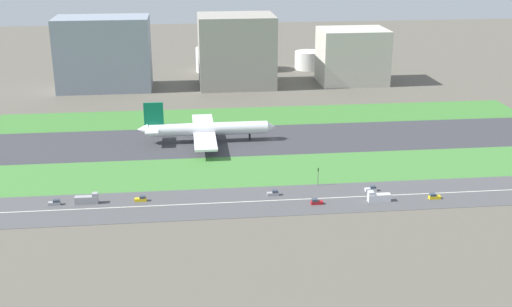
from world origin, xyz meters
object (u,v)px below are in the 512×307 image
at_px(car_4, 141,199).
at_px(traffic_light, 318,175).
at_px(car_3, 273,193).
at_px(truck_0, 87,199).
at_px(airliner, 205,129).
at_px(hangar_building, 236,51).
at_px(car_5, 55,203).
at_px(truck_1, 378,197).
at_px(fuel_tank_east, 308,60).
at_px(office_tower, 352,56).
at_px(fuel_tank_west, 212,59).
at_px(car_6, 434,197).
at_px(terminal_building, 104,53).
at_px(fuel_tank_centre, 263,61).
at_px(car_0, 371,189).
at_px(car_2, 316,202).

bearing_deg(car_4, traffic_light, 6.69).
bearing_deg(car_3, truck_0, -180.00).
xyz_separation_m(airliner, hangar_building, (24.68, 114.00, 16.08)).
bearing_deg(car_4, car_5, 180.00).
relative_size(truck_1, traffic_light, 1.17).
xyz_separation_m(hangar_building, fuel_tank_east, (55.14, 45.00, -16.03)).
distance_m(truck_1, office_tower, 196.46).
relative_size(airliner, car_3, 14.77).
bearing_deg(fuel_tank_west, hangar_building, -73.54).
bearing_deg(office_tower, car_6, -95.09).
relative_size(car_4, fuel_tank_east, 0.23).
bearing_deg(terminal_building, fuel_tank_centre, 23.28).
xyz_separation_m(car_5, fuel_tank_east, (137.11, 227.00, 5.37)).
bearing_deg(office_tower, truck_0, -128.60).
distance_m(airliner, car_0, 91.72).
relative_size(car_2, car_4, 1.00).
xyz_separation_m(truck_0, fuel_tank_west, (57.03, 227.00, 6.65)).
bearing_deg(car_3, fuel_tank_west, 93.02).
distance_m(truck_0, traffic_light, 88.09).
bearing_deg(car_4, terminal_building, 99.75).
bearing_deg(terminal_building, fuel_tank_east, 18.16).
bearing_deg(car_6, office_tower, -95.09).
bearing_deg(car_0, car_2, -156.97).
distance_m(airliner, fuel_tank_west, 159.42).
distance_m(hangar_building, office_tower, 75.14).
bearing_deg(truck_0, car_4, 0.00).
bearing_deg(car_3, car_6, -9.59).
relative_size(traffic_light, fuel_tank_east, 0.37).
relative_size(truck_1, car_5, 1.91).
height_order(truck_0, office_tower, office_tower).
xyz_separation_m(car_4, fuel_tank_west, (37.53, 227.00, 7.40)).
relative_size(airliner, fuel_tank_centre, 3.13).
bearing_deg(car_4, airliner, 68.97).
height_order(hangar_building, fuel_tank_centre, hangar_building).
height_order(car_6, fuel_tank_east, fuel_tank_east).
bearing_deg(fuel_tank_west, car_5, -106.83).
height_order(airliner, office_tower, office_tower).
xyz_separation_m(car_2, fuel_tank_east, (42.02, 237.00, 5.37)).
bearing_deg(truck_1, fuel_tank_west, -78.15).
height_order(car_0, car_4, same).
bearing_deg(traffic_light, hangar_building, 95.70).
bearing_deg(fuel_tank_centre, hangar_building, -116.58).
distance_m(truck_0, car_5, 11.67).
relative_size(car_2, traffic_light, 0.61).
distance_m(truck_0, terminal_building, 183.54).
bearing_deg(car_3, fuel_tank_centre, 84.00).
height_order(airliner, car_4, airliner).
distance_m(car_6, car_4, 109.14).
xyz_separation_m(terminal_building, fuel_tank_east, (137.23, 45.00, -15.97)).
xyz_separation_m(truck_1, terminal_building, (-118.52, 192.00, 20.59)).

